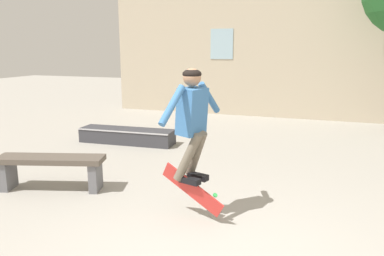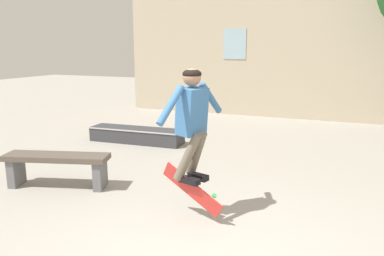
{
  "view_description": "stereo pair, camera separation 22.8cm",
  "coord_description": "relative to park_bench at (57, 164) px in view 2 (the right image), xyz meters",
  "views": [
    {
      "loc": [
        0.88,
        -3.07,
        2.05
      ],
      "look_at": [
        -0.55,
        0.98,
        1.13
      ],
      "focal_mm": 35.0,
      "sensor_mm": 36.0,
      "label": 1
    },
    {
      "loc": [
        1.09,
        -2.99,
        2.05
      ],
      "look_at": [
        -0.55,
        0.98,
        1.13
      ],
      "focal_mm": 35.0,
      "sensor_mm": 36.0,
      "label": 2
    }
  ],
  "objects": [
    {
      "name": "building_backdrop",
      "position": [
        2.8,
        7.22,
        2.09
      ],
      "size": [
        11.86,
        0.52,
        5.69
      ],
      "color": "#B7A88E",
      "rests_on": "ground_plane"
    },
    {
      "name": "park_bench",
      "position": [
        0.0,
        0.0,
        0.0
      ],
      "size": [
        1.6,
        0.81,
        0.51
      ],
      "rotation": [
        0.0,
        0.0,
        0.29
      ],
      "color": "brown",
      "rests_on": "ground_plane"
    },
    {
      "name": "skater",
      "position": [
        2.26,
        -0.19,
        0.91
      ],
      "size": [
        0.41,
        1.14,
        1.35
      ],
      "rotation": [
        0.0,
        0.0,
        -0.28
      ],
      "color": "teal"
    },
    {
      "name": "skateboard_flipping",
      "position": [
        2.28,
        -0.25,
        0.03
      ],
      "size": [
        0.83,
        0.22,
        0.61
      ],
      "rotation": [
        0.0,
        0.0,
        -0.1
      ],
      "color": "red"
    },
    {
      "name": "skate_ledge",
      "position": [
        -0.31,
        2.82,
        -0.2
      ],
      "size": [
        2.12,
        0.65,
        0.32
      ],
      "rotation": [
        0.0,
        0.0,
        0.06
      ],
      "color": "#38383D",
      "rests_on": "ground_plane"
    }
  ]
}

